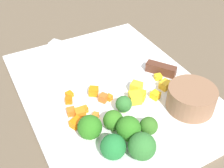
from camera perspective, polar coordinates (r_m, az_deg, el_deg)
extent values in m
plane|color=brown|center=(0.58, 0.00, -1.68)|extent=(4.00, 4.00, 0.00)
cube|color=white|center=(0.58, 0.00, -1.23)|extent=(0.45, 0.35, 0.01)
cylinder|color=#8D6549|center=(0.54, 15.80, -2.81)|extent=(0.09, 0.09, 0.04)
cube|color=silver|center=(0.69, -6.64, 6.96)|extent=(0.16, 0.12, 0.00)
cube|color=#583021|center=(0.61, 9.93, 3.02)|extent=(0.06, 0.05, 0.02)
cube|color=orange|center=(0.56, -8.65, -2.08)|extent=(0.02, 0.01, 0.01)
cube|color=orange|center=(0.51, -3.35, -6.46)|extent=(0.01, 0.01, 0.01)
cube|color=orange|center=(0.52, -8.33, -5.57)|extent=(0.02, 0.02, 0.01)
cube|color=orange|center=(0.55, -3.83, -1.38)|extent=(0.02, 0.02, 0.02)
cube|color=orange|center=(0.50, -7.35, -7.82)|extent=(0.02, 0.02, 0.01)
cube|color=orange|center=(0.52, -5.62, -5.15)|extent=(0.01, 0.01, 0.01)
cube|color=orange|center=(0.54, -8.77, -3.29)|extent=(0.02, 0.02, 0.01)
cube|color=orange|center=(0.51, -6.49, -5.88)|extent=(0.02, 0.02, 0.02)
cube|color=orange|center=(0.54, -0.58, -2.76)|extent=(0.01, 0.01, 0.01)
cube|color=orange|center=(0.54, -1.75, -2.84)|extent=(0.02, 0.02, 0.02)
cube|color=orange|center=(0.49, -6.03, -8.26)|extent=(0.02, 0.02, 0.01)
cube|color=yellow|center=(0.54, 4.73, -2.80)|extent=(0.03, 0.03, 0.02)
cube|color=yellow|center=(0.54, 5.88, -2.33)|extent=(0.02, 0.02, 0.02)
cube|color=yellow|center=(0.60, 9.34, 1.44)|extent=(0.02, 0.02, 0.01)
cube|color=yellow|center=(0.56, 4.98, -0.68)|extent=(0.03, 0.03, 0.02)
cube|color=yellow|center=(0.58, 10.72, -0.18)|extent=(0.02, 0.02, 0.02)
cube|color=yellow|center=(0.58, 12.85, -0.07)|extent=(0.02, 0.02, 0.01)
cube|color=yellow|center=(0.55, 8.81, -2.25)|extent=(0.02, 0.02, 0.01)
cylinder|color=#80C159|center=(0.48, -4.42, -10.17)|extent=(0.01, 0.01, 0.01)
sphere|color=#2E781E|center=(0.46, -4.53, -8.75)|extent=(0.04, 0.04, 0.04)
cylinder|color=#92B45C|center=(0.49, 0.23, -8.48)|extent=(0.01, 0.01, 0.01)
sphere|color=#377C21|center=(0.48, 0.24, -7.35)|extent=(0.03, 0.03, 0.03)
cylinder|color=#81BB65|center=(0.45, 5.98, -13.90)|extent=(0.02, 0.02, 0.01)
sphere|color=#327632|center=(0.44, 6.14, -12.49)|extent=(0.04, 0.04, 0.04)
cylinder|color=#80B56D|center=(0.48, 7.32, -9.68)|extent=(0.01, 0.01, 0.01)
sphere|color=#376F23|center=(0.47, 7.48, -8.44)|extent=(0.03, 0.03, 0.03)
cylinder|color=#93B759|center=(0.46, 0.23, -13.84)|extent=(0.01, 0.01, 0.01)
sphere|color=#227635|center=(0.44, 0.24, -12.66)|extent=(0.04, 0.04, 0.04)
cylinder|color=#8DBC66|center=(0.52, 2.35, -5.17)|extent=(0.01, 0.01, 0.01)
sphere|color=#337432|center=(0.51, 2.39, -4.09)|extent=(0.03, 0.03, 0.03)
cylinder|color=#8AB766|center=(0.47, 3.29, -10.46)|extent=(0.01, 0.01, 0.01)
sphere|color=#307820|center=(0.46, 3.38, -8.98)|extent=(0.04, 0.04, 0.04)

